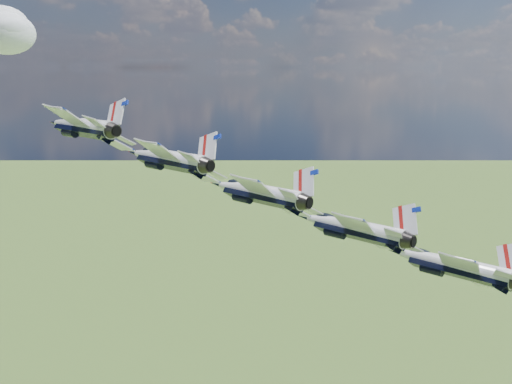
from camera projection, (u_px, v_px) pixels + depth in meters
jet_0 at (81, 126)px, 67.15m from camera, size 13.79×17.33×9.61m
jet_1 at (166, 158)px, 65.63m from camera, size 13.79×17.33×9.61m
jet_2 at (256, 192)px, 64.11m from camera, size 13.79×17.33×9.61m
jet_3 at (350, 227)px, 62.59m from camera, size 13.79×17.33×9.61m
jet_4 at (449, 264)px, 61.07m from camera, size 13.79×17.33×9.61m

